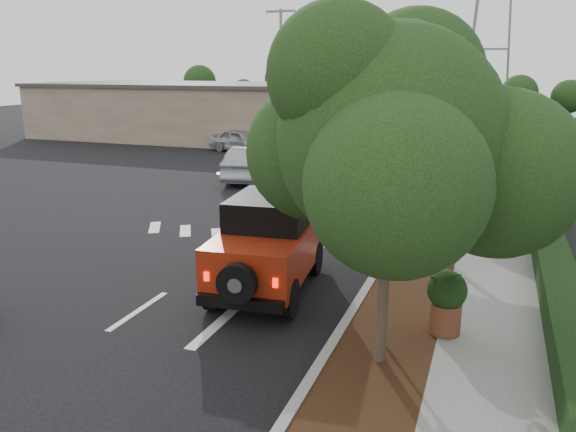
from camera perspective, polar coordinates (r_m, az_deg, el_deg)
The scene contains 18 objects.
ground at distance 13.29m, azimuth -14.96°, elevation -9.30°, with size 120.00×120.00×0.00m, color black.
curb at distance 22.58m, azimuth 13.02°, elevation 1.01°, with size 0.20×70.00×0.15m, color #9E9B93.
planting_strip at distance 22.49m, azimuth 15.54°, elevation 0.75°, with size 1.80×70.00×0.12m, color black.
sidewalk at distance 22.43m, azimuth 20.37°, elevation 0.32°, with size 2.00×70.00×0.12m, color gray.
hedge at distance 22.41m, azimuth 24.01°, elevation 0.85°, with size 0.80×70.00×0.80m, color black.
commercial_building at distance 46.21m, azimuth -10.14°, elevation 10.48°, with size 22.00×12.00×4.00m, color #7B6655.
transmission_tower at distance 58.06m, azimuth 19.20°, elevation 8.76°, with size 7.00×4.00×28.00m, color slate, non-canonical shape.
street_tree_near at distance 10.84m, azimuth 9.30°, elevation -14.77°, with size 3.80×3.80×5.92m, color black, non-canonical shape.
street_tree_mid at distance 17.23m, azimuth 13.86°, elevation -3.61°, with size 3.20×3.20×5.32m, color black, non-canonical shape.
street_tree_far at distance 23.47m, azimuth 15.75°, elevation 1.16°, with size 3.40×3.40×5.62m, color black, non-canonical shape.
light_pole_a at distance 38.71m, azimuth -0.71°, elevation 6.93°, with size 2.00×0.22×9.00m, color slate, non-canonical shape.
light_pole_b at distance 50.30m, azimuth 3.17°, elevation 8.74°, with size 2.00×0.22×9.00m, color slate, non-canonical shape.
red_jeep at distance 13.80m, azimuth -1.80°, elevation -2.67°, with size 2.41×4.65×2.31m.
silver_suv_ahead at distance 22.02m, azimuth 4.41°, elevation 3.04°, with size 2.78×6.03×1.68m, color #9E9FA5.
silver_sedan_oncoming at distance 27.49m, azimuth -3.69°, elevation 5.37°, with size 1.72×4.95×1.63m, color #94969A.
parked_suv at distance 36.93m, azimuth -4.81°, elevation 7.65°, with size 1.74×4.33×1.47m, color #9B9EA2.
speed_hump_sign at distance 10.97m, azimuth 9.51°, elevation -5.07°, with size 1.10×0.10×2.35m.
terracotta_planter at distance 11.71m, azimuth 15.82°, elevation -7.79°, with size 0.79×0.79×1.38m.
Camera 1 is at (7.23, -9.80, 5.32)m, focal length 35.00 mm.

